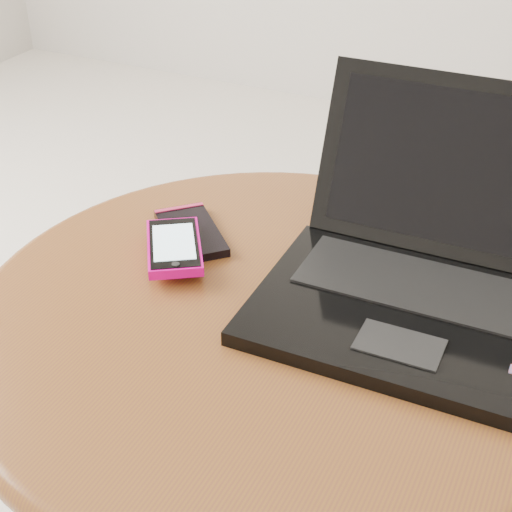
% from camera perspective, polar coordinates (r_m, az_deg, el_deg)
% --- Properties ---
extents(table, '(0.68, 0.68, 0.54)m').
position_cam_1_polar(table, '(0.91, 1.20, -9.61)').
color(table, '#562F15').
rests_on(table, ground).
extents(laptop, '(0.34, 0.32, 0.21)m').
position_cam_1_polar(laptop, '(0.85, 12.79, -1.18)').
color(laptop, black).
rests_on(laptop, table).
extents(phone_black, '(0.14, 0.13, 0.01)m').
position_cam_1_polar(phone_black, '(0.96, -4.91, 1.77)').
color(phone_black, black).
rests_on(phone_black, table).
extents(phone_pink, '(0.12, 0.13, 0.01)m').
position_cam_1_polar(phone_pink, '(0.91, -6.14, 0.70)').
color(phone_pink, '#EC0190').
rests_on(phone_pink, phone_black).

